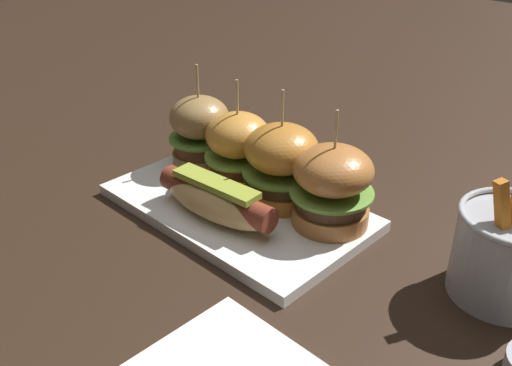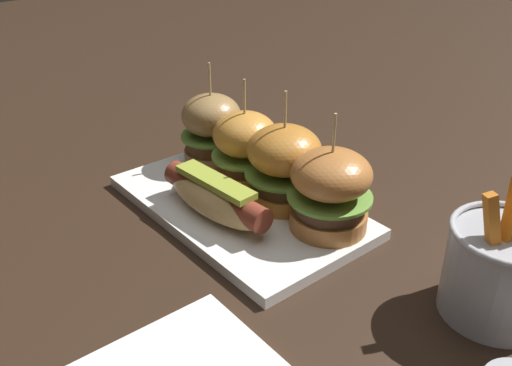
% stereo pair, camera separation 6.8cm
% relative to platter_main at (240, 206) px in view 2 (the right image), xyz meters
% --- Properties ---
extents(ground_plane, '(3.00, 3.00, 0.00)m').
position_rel_platter_main_xyz_m(ground_plane, '(0.00, 0.00, -0.01)').
color(ground_plane, black).
extents(platter_main, '(0.33, 0.19, 0.01)m').
position_rel_platter_main_xyz_m(platter_main, '(0.00, 0.00, 0.00)').
color(platter_main, white).
rests_on(platter_main, ground).
extents(hot_dog, '(0.17, 0.06, 0.05)m').
position_rel_platter_main_xyz_m(hot_dog, '(0.01, -0.04, 0.03)').
color(hot_dog, tan).
rests_on(hot_dog, platter_main).
extents(slider_far_left, '(0.09, 0.09, 0.14)m').
position_rel_platter_main_xyz_m(slider_far_left, '(-0.12, 0.04, 0.06)').
color(slider_far_left, olive).
rests_on(slider_far_left, platter_main).
extents(slider_center_left, '(0.09, 0.09, 0.14)m').
position_rel_platter_main_xyz_m(slider_center_left, '(-0.04, 0.04, 0.06)').
color(slider_center_left, '#CD8936').
rests_on(slider_center_left, platter_main).
extents(slider_center_right, '(0.10, 0.10, 0.15)m').
position_rel_platter_main_xyz_m(slider_center_right, '(0.03, 0.04, 0.06)').
color(slider_center_right, '#BB762B').
rests_on(slider_center_right, platter_main).
extents(slider_far_right, '(0.10, 0.10, 0.14)m').
position_rel_platter_main_xyz_m(slider_far_right, '(0.11, 0.04, 0.06)').
color(slider_far_right, '#B46E35').
rests_on(slider_far_right, platter_main).
extents(fries_bucket, '(0.11, 0.11, 0.15)m').
position_rel_platter_main_xyz_m(fries_bucket, '(0.31, 0.08, 0.04)').
color(fries_bucket, '#A8AAB2').
rests_on(fries_bucket, ground).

